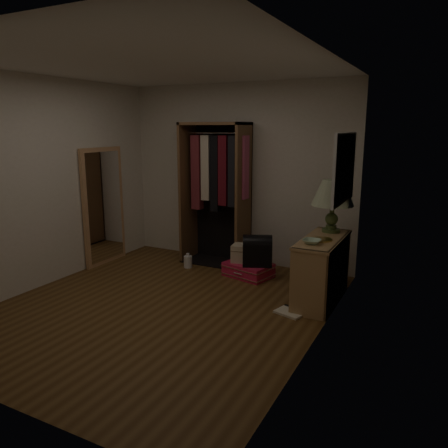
{
  "coord_description": "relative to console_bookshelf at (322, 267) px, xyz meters",
  "views": [
    {
      "loc": [
        2.72,
        -3.78,
        1.99
      ],
      "look_at": [
        0.3,
        0.95,
        0.8
      ],
      "focal_mm": 35.0,
      "sensor_mm": 36.0,
      "label": 1
    }
  ],
  "objects": [
    {
      "name": "brass_tray",
      "position": [
        0.0,
        -0.13,
        0.37
      ],
      "size": [
        0.26,
        0.26,
        0.01
      ],
      "rotation": [
        0.0,
        0.0,
        0.08
      ],
      "color": "#B59845",
      "rests_on": "console_bookshelf"
    },
    {
      "name": "console_bookshelf",
      "position": [
        0.0,
        0.0,
        0.0
      ],
      "size": [
        0.42,
        1.12,
        0.75
      ],
      "color": "#AD8353",
      "rests_on": "ground"
    },
    {
      "name": "open_wardrobe",
      "position": [
        -1.75,
        0.73,
        0.81
      ],
      "size": [
        0.98,
        0.5,
        2.05
      ],
      "color": "brown",
      "rests_on": "ground"
    },
    {
      "name": "table_lamp",
      "position": [
        0.0,
        0.32,
        0.82
      ],
      "size": [
        0.52,
        0.52,
        0.63
      ],
      "rotation": [
        0.0,
        0.0,
        -0.03
      ],
      "color": "#405328",
      "rests_on": "console_bookshelf"
    },
    {
      "name": "black_bag",
      "position": [
        -0.95,
        0.31,
        0.01
      ],
      "size": [
        0.45,
        0.38,
        0.41
      ],
      "rotation": [
        0.0,
        0.0,
        0.41
      ],
      "color": "black",
      "rests_on": "pink_suitcase"
    },
    {
      "name": "train_case",
      "position": [
        -1.15,
        0.37,
        -0.08
      ],
      "size": [
        0.39,
        0.3,
        0.26
      ],
      "rotation": [
        0.0,
        0.0,
        0.16
      ],
      "color": "#C0B193",
      "rests_on": "pink_suitcase"
    },
    {
      "name": "floor_book",
      "position": [
        -0.18,
        -0.53,
        -0.38
      ],
      "size": [
        0.35,
        0.31,
        0.03
      ],
      "rotation": [
        0.0,
        0.0,
        -0.28
      ],
      "color": "beige",
      "rests_on": "ground"
    },
    {
      "name": "pink_suitcase",
      "position": [
        -1.09,
        0.34,
        -0.3
      ],
      "size": [
        0.7,
        0.58,
        0.19
      ],
      "rotation": [
        0.0,
        0.0,
        -0.24
      ],
      "color": "#C6183E",
      "rests_on": "ground"
    },
    {
      "name": "ground",
      "position": [
        -1.54,
        -1.04,
        -0.39
      ],
      "size": [
        4.0,
        4.0,
        0.0
      ],
      "primitive_type": "plane",
      "color": "#523517",
      "rests_on": "ground"
    },
    {
      "name": "floor_mirror",
      "position": [
        -3.24,
        -0.04,
        0.46
      ],
      "size": [
        0.06,
        0.8,
        1.7
      ],
      "color": "tan",
      "rests_on": "ground"
    },
    {
      "name": "white_jug",
      "position": [
        -2.02,
        0.3,
        -0.3
      ],
      "size": [
        0.16,
        0.16,
        0.21
      ],
      "rotation": [
        0.0,
        0.0,
        -0.39
      ],
      "color": "silver",
      "rests_on": "ground"
    },
    {
      "name": "ceramic_bowl",
      "position": [
        -0.05,
        -0.33,
        0.38
      ],
      "size": [
        0.2,
        0.2,
        0.05
      ],
      "primitive_type": "imported",
      "rotation": [
        0.0,
        0.0,
        -0.02
      ],
      "color": "#A8C9A8",
      "rests_on": "console_bookshelf"
    },
    {
      "name": "room_walls",
      "position": [
        -1.46,
        -1.0,
        1.11
      ],
      "size": [
        3.52,
        4.02,
        2.6
      ],
      "color": "beige",
      "rests_on": "ground"
    }
  ]
}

